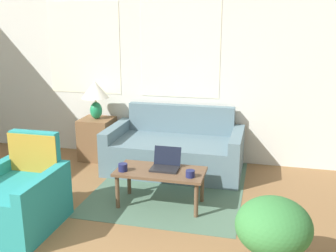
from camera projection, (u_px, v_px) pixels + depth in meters
name	position (u px, v px, depth m)	size (l,w,h in m)	color
wall_back	(137.00, 66.00, 5.56)	(6.67, 0.06, 2.60)	silver
rug	(171.00, 186.00, 4.73)	(1.70, 2.04, 0.01)	#476651
couch	(175.00, 151.00, 5.23)	(1.76, 0.93, 0.81)	slate
armchair	(20.00, 200.00, 3.75)	(0.71, 0.85, 0.87)	teal
side_table	(97.00, 139.00, 5.64)	(0.45, 0.45, 0.59)	brown
table_lamp	(95.00, 93.00, 5.47)	(0.38, 0.38, 0.54)	#1E8451
coffee_table	(160.00, 175.00, 4.17)	(0.94, 0.47, 0.40)	brown
laptop	(166.00, 164.00, 4.20)	(0.29, 0.26, 0.22)	black
cup_navy	(123.00, 167.00, 4.13)	(0.10, 0.10, 0.08)	#191E4C
cup_yellow	(190.00, 174.00, 3.97)	(0.09, 0.09, 0.07)	#191E4C
potted_plant	(273.00, 230.00, 2.99)	(0.58, 0.58, 0.64)	#BCB2A3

